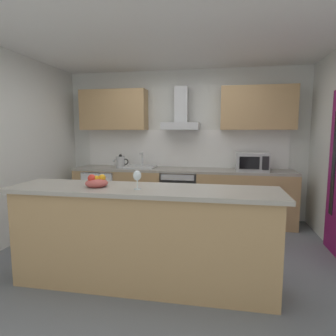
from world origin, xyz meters
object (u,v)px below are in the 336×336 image
Objects in this scene: oven at (180,195)px; fruit_bowl at (97,182)px; microwave at (252,162)px; wine_glass at (137,176)px; refrigerator at (103,193)px; sink at (141,166)px; kettle at (121,162)px; range_hood at (181,116)px.

fruit_bowl is at bearing -103.23° from oven.
microwave reaches higher than wine_glass.
oven is 1.39m from refrigerator.
wine_glass is at bearing -59.65° from refrigerator.
sink is 1.73× the size of kettle.
wine_glass is at bearing -119.69° from microwave.
kettle is 0.40× the size of range_hood.
range_hood is (1.39, 0.13, 1.36)m from refrigerator.
oven is at bearing 1.86° from kettle.
microwave is 1.00× the size of sink.
range_hood is 2.46m from wine_glass.
microwave is at bearing 51.97° from fruit_bowl.
wine_glass reaches higher than kettle.
microwave is 2.81× the size of wine_glass.
microwave is 2.27× the size of fruit_bowl.
refrigerator is 2.64m from microwave.
microwave is 0.69× the size of range_hood.
sink is (0.70, 0.01, 0.50)m from refrigerator.
fruit_bowl is (-0.51, -2.31, -0.75)m from range_hood.
range_hood reaches higher than kettle.
oven is 1.17m from kettle.
microwave is (2.56, -0.03, 0.62)m from refrigerator.
refrigerator is at bearing 111.91° from fruit_bowl.
refrigerator is 3.86× the size of fruit_bowl.
range_hood is at bearing 77.49° from fruit_bowl.
sink is 0.36m from kettle.
range_hood is at bearing 90.00° from oven.
refrigerator is 4.78× the size of wine_glass.
range_hood is 2.48m from fruit_bowl.
refrigerator is 1.70× the size of microwave.
refrigerator is at bearing -179.89° from oven.
oven is at bearing 76.77° from fruit_bowl.
kettle is at bearing 103.78° from fruit_bowl.
refrigerator is 1.95m from range_hood.
kettle is 1.31× the size of fruit_bowl.
kettle reaches higher than oven.
oven is at bearing 87.83° from wine_glass.
fruit_bowl is (0.88, -2.18, 0.61)m from refrigerator.
sink is at bearing 179.09° from oven.
refrigerator is 1.70× the size of sink.
kettle is at bearing 113.49° from wine_glass.
range_hood is at bearing 9.73° from sink.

